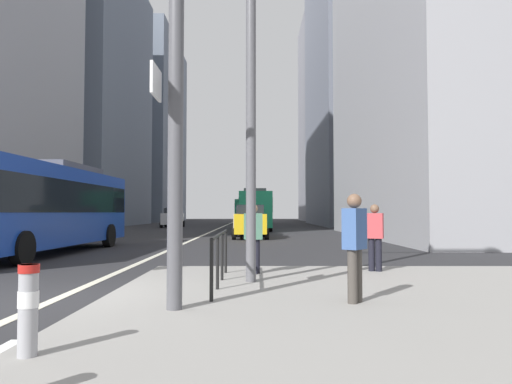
{
  "coord_description": "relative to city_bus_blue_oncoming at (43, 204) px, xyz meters",
  "views": [
    {
      "loc": [
        3.49,
        -8.06,
        1.52
      ],
      "look_at": [
        3.48,
        34.94,
        3.37
      ],
      "focal_mm": 33.05,
      "sensor_mm": 36.0,
      "label": 1
    }
  ],
  "objects": [
    {
      "name": "city_bus_blue_oncoming",
      "position": [
        0.0,
        0.0,
        0.0
      ],
      "size": [
        2.92,
        11.32,
        3.4
      ],
      "color": "#14389E",
      "rests_on": "ground"
    },
    {
      "name": "city_bus_red_receding",
      "position": [
        7.53,
        23.53,
        0.0
      ],
      "size": [
        2.92,
        11.8,
        3.4
      ],
      "color": "#198456",
      "rests_on": "ground"
    },
    {
      "name": "traffic_signal_gantry",
      "position": [
        4.79,
        -10.3,
        2.24
      ],
      "size": [
        5.38,
        0.65,
        6.0
      ],
      "color": "#515156",
      "rests_on": "median_island"
    },
    {
      "name": "median_island",
      "position": [
        9.72,
        -9.95,
        -1.76
      ],
      "size": [
        9.0,
        10.0,
        0.15
      ],
      "primitive_type": "cube",
      "color": "gray",
      "rests_on": "ground"
    },
    {
      "name": "street_lamp_post",
      "position": [
        7.6,
        -7.61,
        3.45
      ],
      "size": [
        5.5,
        0.32,
        8.0
      ],
      "color": "#56565B",
      "rests_on": "median_island"
    },
    {
      "name": "office_tower_left_mid",
      "position": [
        -11.78,
        36.47,
        12.93
      ],
      "size": [
        10.54,
        20.8,
        29.54
      ],
      "primitive_type": "cube",
      "color": "slate",
      "rests_on": "ground"
    },
    {
      "name": "office_tower_left_far",
      "position": [
        -11.78,
        63.49,
        13.75
      ],
      "size": [
        11.57,
        23.23,
        31.16
      ],
      "primitive_type": "cube",
      "color": "slate",
      "rests_on": "ground"
    },
    {
      "name": "lane_centre_line",
      "position": [
        4.22,
        21.05,
        -1.83
      ],
      "size": [
        0.2,
        80.0,
        0.01
      ],
      "primitive_type": "cube",
      "color": "beige",
      "rests_on": "ground"
    },
    {
      "name": "ground_plane",
      "position": [
        4.22,
        11.05,
        -1.84
      ],
      "size": [
        160.0,
        160.0,
        0.0
      ],
      "primitive_type": "plane",
      "color": "#28282B"
    },
    {
      "name": "office_tower_right_far",
      "position": [
        21.22,
        65.05,
        16.35
      ],
      "size": [
        10.35,
        20.97,
        36.38
      ],
      "primitive_type": "cube",
      "color": "gray",
      "rests_on": "ground"
    },
    {
      "name": "city_bus_red_distant",
      "position": [
        6.45,
        45.41,
        0.0
      ],
      "size": [
        2.82,
        11.39,
        3.4
      ],
      "color": "#198456",
      "rests_on": "ground"
    },
    {
      "name": "car_oncoming_mid",
      "position": [
        -0.64,
        30.19,
        -0.85
      ],
      "size": [
        2.2,
        4.48,
        1.94
      ],
      "color": "silver",
      "rests_on": "ground"
    },
    {
      "name": "pedestrian_railing",
      "position": [
        7.02,
        -7.99,
        -0.99
      ],
      "size": [
        0.06,
        3.48,
        0.98
      ],
      "color": "black",
      "rests_on": "median_island"
    },
    {
      "name": "pedestrian_far",
      "position": [
        7.64,
        -6.41,
        -0.83
      ],
      "size": [
        0.42,
        0.31,
        1.56
      ],
      "color": "black",
      "rests_on": "median_island"
    },
    {
      "name": "pedestrian_waiting",
      "position": [
        9.21,
        -9.8,
        -0.77
      ],
      "size": [
        0.42,
        0.45,
        1.66
      ],
      "color": "#423D38",
      "rests_on": "median_island"
    },
    {
      "name": "car_receding_near",
      "position": [
        7.2,
        13.74,
        -0.85
      ],
      "size": [
        2.04,
        4.07,
        1.94
      ],
      "color": "#B2A899",
      "rests_on": "ground"
    },
    {
      "name": "office_tower_right_mid",
      "position": [
        21.22,
        39.31,
        24.35
      ],
      "size": [
        12.83,
        21.98,
        52.37
      ],
      "primitive_type": "cube",
      "color": "slate",
      "rests_on": "ground"
    },
    {
      "name": "bollard_left",
      "position": [
        5.52,
        -12.47,
        -1.2
      ],
      "size": [
        0.2,
        0.2,
        0.87
      ],
      "color": "#99999E",
      "rests_on": "median_island"
    },
    {
      "name": "pedestrian_walking",
      "position": [
        10.48,
        -5.98,
        -0.83
      ],
      "size": [
        0.44,
        0.36,
        1.56
      ],
      "color": "black",
      "rests_on": "median_island"
    },
    {
      "name": "car_receding_far",
      "position": [
        7.38,
        10.57,
        -0.85
      ],
      "size": [
        2.08,
        4.38,
        1.94
      ],
      "color": "gold",
      "rests_on": "ground"
    }
  ]
}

